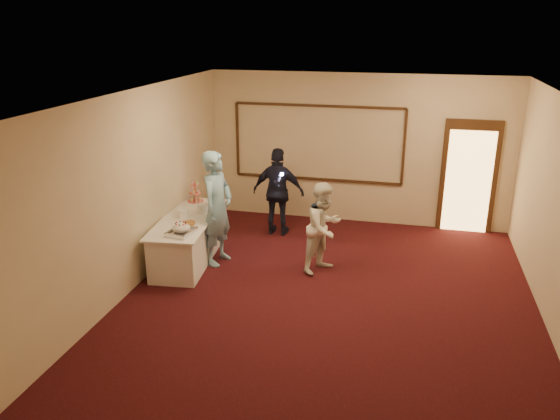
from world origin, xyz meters
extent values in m
plane|color=black|center=(0.00, 0.00, 0.00)|extent=(7.00, 7.00, 0.00)
cube|color=beige|center=(0.00, 3.50, 1.50)|extent=(6.00, 0.04, 3.00)
cube|color=beige|center=(0.00, -3.50, 1.50)|extent=(6.00, 0.04, 3.00)
cube|color=beige|center=(-3.00, 0.00, 1.50)|extent=(0.04, 7.00, 3.00)
cube|color=white|center=(0.00, 0.00, 3.00)|extent=(6.00, 7.00, 0.04)
cube|color=#352010|center=(-0.80, 3.47, 0.85)|extent=(3.40, 0.04, 0.05)
cube|color=#352010|center=(-0.80, 3.47, 2.35)|extent=(3.40, 0.04, 0.05)
cube|color=#352010|center=(-2.50, 3.47, 1.60)|extent=(0.05, 0.04, 1.50)
cube|color=#352010|center=(0.90, 3.47, 1.60)|extent=(0.05, 0.04, 1.50)
cube|color=#352010|center=(2.15, 3.46, 1.10)|extent=(1.05, 0.06, 2.20)
cube|color=#FFBF66|center=(2.15, 3.43, 1.00)|extent=(0.85, 0.02, 2.00)
cube|color=white|center=(-2.57, 0.86, 0.37)|extent=(0.97, 2.15, 0.74)
cube|color=white|center=(-2.57, 0.86, 0.76)|extent=(1.08, 2.27, 0.03)
cube|color=#ABACB2|center=(-2.38, 0.15, 0.79)|extent=(0.40, 0.48, 0.04)
ellipsoid|color=silver|center=(-2.38, 0.15, 0.87)|extent=(0.29, 0.29, 0.13)
cube|color=silver|center=(-2.28, 0.29, 0.81)|extent=(0.12, 0.30, 0.01)
cylinder|color=#E45754|center=(-2.78, 1.74, 0.96)|extent=(0.02, 0.02, 0.38)
cylinder|color=#E45754|center=(-2.78, 1.74, 0.78)|extent=(0.29, 0.29, 0.01)
cylinder|color=#E45754|center=(-2.78, 1.74, 0.93)|extent=(0.22, 0.22, 0.01)
cylinder|color=#E45754|center=(-2.78, 1.74, 1.08)|extent=(0.15, 0.15, 0.01)
cylinder|color=white|center=(-2.64, 0.85, 0.84)|extent=(0.17, 0.17, 0.14)
cylinder|color=white|center=(-2.64, 0.85, 0.91)|extent=(0.18, 0.18, 0.01)
cylinder|color=white|center=(-2.41, 1.17, 0.85)|extent=(0.18, 0.18, 0.15)
cylinder|color=white|center=(-2.41, 1.17, 0.93)|extent=(0.19, 0.19, 0.01)
cylinder|color=white|center=(-2.42, 0.55, 0.78)|extent=(0.25, 0.25, 0.01)
cylinder|color=brown|center=(-2.42, 0.55, 0.80)|extent=(0.21, 0.21, 0.04)
imported|color=#7BAEC8|center=(-2.04, 0.90, 0.98)|extent=(0.59, 0.79, 1.95)
imported|color=white|center=(-0.25, 0.99, 0.76)|extent=(0.88, 0.93, 1.51)
imported|color=black|center=(-1.36, 2.41, 0.85)|extent=(1.01, 0.44, 1.70)
cube|color=white|center=(-1.27, 2.29, 1.24)|extent=(0.08, 0.05, 0.05)
camera|label=1|loc=(1.01, -7.22, 3.95)|focal=35.00mm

